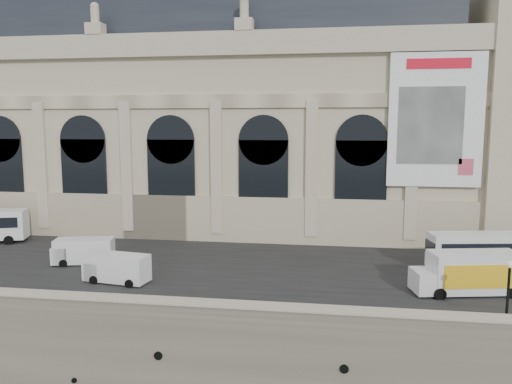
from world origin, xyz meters
TOP-DOWN VIEW (x-y plane):
  - quay at (0.00, 35.00)m, footprint 160.00×70.00m
  - street at (0.00, 14.00)m, footprint 160.00×24.00m
  - parapet at (0.00, 0.60)m, footprint 160.00×1.40m
  - museum at (-5.98, 30.86)m, footprint 69.00×18.70m
  - bus_right at (27.14, 14.42)m, footprint 11.81×4.28m
  - van_b at (-4.10, 7.08)m, footprint 5.44×2.74m
  - van_c at (-9.34, 11.59)m, footprint 5.61×3.09m
  - box_truck at (23.26, 8.38)m, footprint 8.19×4.01m
  - lamp_right at (23.85, 1.80)m, footprint 0.45×0.45m

SIDE VIEW (x-z plane):
  - quay at x=0.00m, z-range 0.00..6.00m
  - street at x=0.00m, z-range 6.00..6.06m
  - parapet at x=0.00m, z-range 6.01..7.22m
  - van_b at x=-4.10m, z-range 6.03..8.34m
  - van_c at x=-9.34m, z-range 6.03..8.39m
  - box_truck at x=23.26m, z-range 6.01..9.18m
  - bus_right at x=27.14m, z-range 6.21..9.62m
  - lamp_right at x=23.85m, z-range 5.99..10.38m
  - museum at x=-5.98m, z-range 5.17..34.27m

